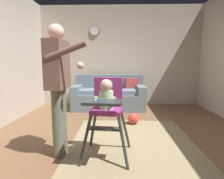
{
  "coord_description": "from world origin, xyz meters",
  "views": [
    {
      "loc": [
        -0.08,
        -2.48,
        1.17
      ],
      "look_at": [
        -0.15,
        -0.01,
        0.82
      ],
      "focal_mm": 29.93,
      "sensor_mm": 36.0,
      "label": 1
    }
  ],
  "objects_px": {
    "toy_ball": "(133,118)",
    "wall_clock": "(94,31)",
    "couch": "(109,96)",
    "adult_standing": "(59,83)",
    "high_chair": "(107,102)"
  },
  "relations": [
    {
      "from": "couch",
      "to": "wall_clock",
      "type": "relative_size",
      "value": 6.7
    },
    {
      "from": "high_chair",
      "to": "couch",
      "type": "bearing_deg",
      "value": -172.91
    },
    {
      "from": "toy_ball",
      "to": "wall_clock",
      "type": "relative_size",
      "value": 0.8
    },
    {
      "from": "high_chair",
      "to": "toy_ball",
      "type": "height_order",
      "value": "high_chair"
    },
    {
      "from": "couch",
      "to": "toy_ball",
      "type": "distance_m",
      "value": 1.39
    },
    {
      "from": "adult_standing",
      "to": "wall_clock",
      "type": "relative_size",
      "value": 6.0
    },
    {
      "from": "adult_standing",
      "to": "wall_clock",
      "type": "xyz_separation_m",
      "value": [
        0.1,
        2.98,
        1.11
      ]
    },
    {
      "from": "couch",
      "to": "high_chair",
      "type": "xyz_separation_m",
      "value": [
        0.08,
        -2.53,
        0.36
      ]
    },
    {
      "from": "adult_standing",
      "to": "toy_ball",
      "type": "bearing_deg",
      "value": 52.89
    },
    {
      "from": "high_chair",
      "to": "adult_standing",
      "type": "height_order",
      "value": "adult_standing"
    },
    {
      "from": "high_chair",
      "to": "toy_ball",
      "type": "relative_size",
      "value": 4.59
    },
    {
      "from": "toy_ball",
      "to": "adult_standing",
      "type": "bearing_deg",
      "value": -129.87
    },
    {
      "from": "couch",
      "to": "toy_ball",
      "type": "bearing_deg",
      "value": 22.13
    },
    {
      "from": "adult_standing",
      "to": "toy_ball",
      "type": "xyz_separation_m",
      "value": [
        1.03,
        1.24,
        -0.81
      ]
    },
    {
      "from": "couch",
      "to": "wall_clock",
      "type": "xyz_separation_m",
      "value": [
        -0.42,
        0.48,
        1.7
      ]
    }
  ]
}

